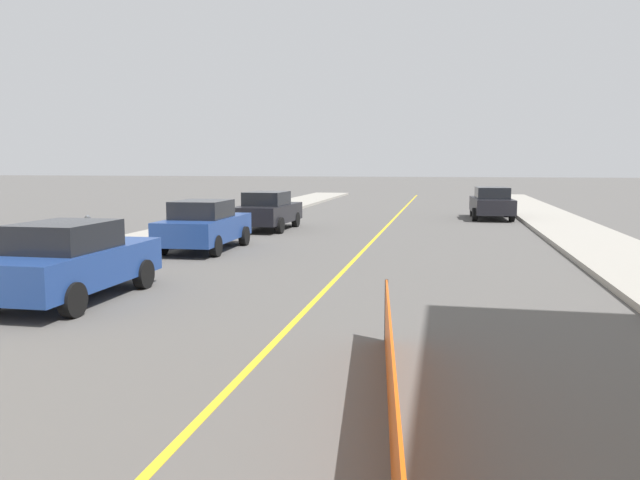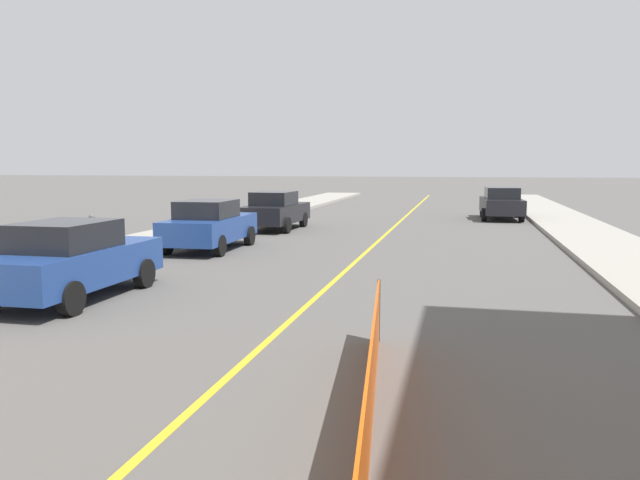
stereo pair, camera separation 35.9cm
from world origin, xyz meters
TOP-DOWN VIEW (x-y plane):
  - lane_stripe at (0.00, 35.59)m, footprint 0.12×71.19m
  - sidewalk_left at (-7.53, 35.59)m, footprint 2.95×71.19m
  - sidewalk_right at (7.53, 35.59)m, footprint 2.95×71.19m
  - safety_mesh_fence at (2.07, 21.72)m, footprint 0.85×7.27m
  - parked_car_curb_near at (-4.80, 27.01)m, footprint 1.93×4.30m
  - parked_car_curb_mid at (-4.95, 34.44)m, footprint 1.95×4.34m
  - parked_car_curb_far at (-4.72, 40.83)m, footprint 1.95×4.35m
  - parked_car_opposite_side at (4.75, 47.90)m, footprint 2.00×4.38m
  - parking_meter_far_curb at (-6.41, 30.24)m, footprint 0.12×0.11m

SIDE VIEW (x-z plane):
  - lane_stripe at x=0.00m, z-range 0.00..0.01m
  - sidewalk_left at x=-7.53m, z-range 0.00..0.16m
  - sidewalk_right at x=7.53m, z-range 0.00..0.16m
  - safety_mesh_fence at x=2.07m, z-range 0.00..0.97m
  - parked_car_curb_near at x=-4.80m, z-range 0.00..1.59m
  - parked_car_curb_mid at x=-4.95m, z-range 0.00..1.59m
  - parked_car_curb_far at x=-4.72m, z-range 0.00..1.59m
  - parked_car_opposite_side at x=4.75m, z-range 0.00..1.59m
  - parking_meter_far_curb at x=-6.41m, z-range 0.42..1.70m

